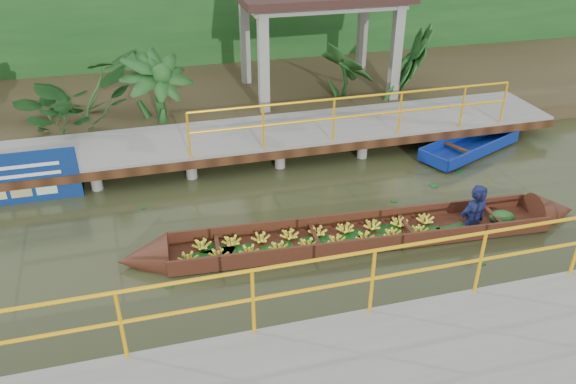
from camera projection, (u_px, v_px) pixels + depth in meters
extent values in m
plane|color=#2F3118|center=(263.00, 237.00, 10.33)|extent=(80.00, 80.00, 0.00)
cube|color=#372E1B|center=(207.00, 93.00, 16.53)|extent=(30.00, 8.00, 0.45)
cube|color=gray|center=(230.00, 138.00, 13.03)|extent=(16.00, 2.00, 0.15)
cube|color=#311B0D|center=(238.00, 159.00, 12.23)|extent=(16.00, 0.12, 0.18)
cylinder|color=#FDAD0D|center=(358.00, 97.00, 12.32)|extent=(7.50, 0.05, 0.05)
cylinder|color=#FDAD0D|center=(357.00, 116.00, 12.54)|extent=(7.50, 0.05, 0.05)
cylinder|color=#FDAD0D|center=(357.00, 118.00, 12.57)|extent=(0.05, 0.05, 1.00)
cylinder|color=gray|center=(46.00, 186.00, 11.59)|extent=(0.24, 0.24, 0.55)
cylinder|color=gray|center=(53.00, 154.00, 12.94)|extent=(0.24, 0.24, 0.55)
cylinder|color=gray|center=(145.00, 174.00, 12.04)|extent=(0.24, 0.24, 0.55)
cylinder|color=gray|center=(142.00, 144.00, 13.39)|extent=(0.24, 0.24, 0.55)
cylinder|color=gray|center=(236.00, 163.00, 12.49)|extent=(0.24, 0.24, 0.55)
cylinder|color=gray|center=(225.00, 135.00, 13.84)|extent=(0.24, 0.24, 0.55)
cylinder|color=gray|center=(322.00, 153.00, 12.94)|extent=(0.24, 0.24, 0.55)
cylinder|color=gray|center=(302.00, 127.00, 14.29)|extent=(0.24, 0.24, 0.55)
cylinder|color=gray|center=(401.00, 144.00, 13.39)|extent=(0.24, 0.24, 0.55)
cylinder|color=gray|center=(375.00, 120.00, 14.74)|extent=(0.24, 0.24, 0.55)
cylinder|color=gray|center=(476.00, 135.00, 13.84)|extent=(0.24, 0.24, 0.55)
cylinder|color=gray|center=(444.00, 112.00, 15.19)|extent=(0.24, 0.24, 0.55)
cylinder|color=gray|center=(236.00, 163.00, 12.49)|extent=(0.24, 0.24, 0.55)
cylinder|color=#FDAD0D|center=(390.00, 248.00, 7.18)|extent=(10.00, 0.05, 0.05)
cylinder|color=#FDAD0D|center=(387.00, 276.00, 7.40)|extent=(10.00, 0.05, 0.05)
cylinder|color=#FDAD0D|center=(386.00, 279.00, 7.42)|extent=(0.05, 0.05, 1.00)
cube|color=gray|center=(264.00, 68.00, 14.10)|extent=(0.25, 0.25, 2.80)
cube|color=gray|center=(396.00, 57.00, 14.91)|extent=(0.25, 0.25, 2.80)
cube|color=gray|center=(245.00, 44.00, 16.12)|extent=(0.25, 0.25, 2.80)
cube|color=gray|center=(362.00, 36.00, 16.93)|extent=(0.25, 0.25, 2.80)
cube|color=gray|center=(319.00, 2.00, 14.88)|extent=(4.00, 2.60, 0.12)
cube|color=#154318|center=(192.00, 14.00, 17.76)|extent=(30.00, 0.80, 4.00)
cube|color=#3C1D10|center=(361.00, 237.00, 10.24)|extent=(7.02, 1.30, 0.05)
cube|color=#3C1D10|center=(355.00, 219.00, 10.55)|extent=(6.97, 0.48, 0.30)
cube|color=#3C1D10|center=(370.00, 245.00, 9.81)|extent=(6.97, 0.48, 0.30)
cone|color=#3C1D10|center=(144.00, 259.00, 9.53)|extent=(0.92, 0.89, 0.84)
cone|color=#3C1D10|center=(553.00, 212.00, 10.88)|extent=(0.92, 0.89, 0.84)
ellipsoid|color=#154318|center=(502.00, 217.00, 10.68)|extent=(0.51, 0.41, 0.23)
imported|color=#0F1438|center=(479.00, 185.00, 10.20)|extent=(0.64, 0.47, 1.64)
cube|color=navy|center=(469.00, 149.00, 13.47)|extent=(2.85, 1.85, 0.09)
cube|color=navy|center=(456.00, 139.00, 13.70)|extent=(2.55, 1.15, 0.28)
cube|color=navy|center=(485.00, 150.00, 13.14)|extent=(2.55, 1.15, 0.28)
cube|color=navy|center=(433.00, 160.00, 12.67)|extent=(0.38, 0.78, 0.28)
cone|color=navy|center=(507.00, 131.00, 14.29)|extent=(0.81, 0.93, 0.77)
cube|color=#311B0D|center=(458.00, 148.00, 13.15)|extent=(0.41, 0.79, 0.05)
imported|color=#154318|center=(69.00, 87.00, 13.29)|extent=(1.59, 1.59, 1.99)
imported|color=#154318|center=(155.00, 80.00, 13.74)|extent=(1.59, 1.59, 1.99)
imported|color=#154318|center=(347.00, 65.00, 14.87)|extent=(1.59, 1.59, 1.99)
imported|color=#154318|center=(399.00, 60.00, 15.20)|extent=(1.59, 1.59, 1.99)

